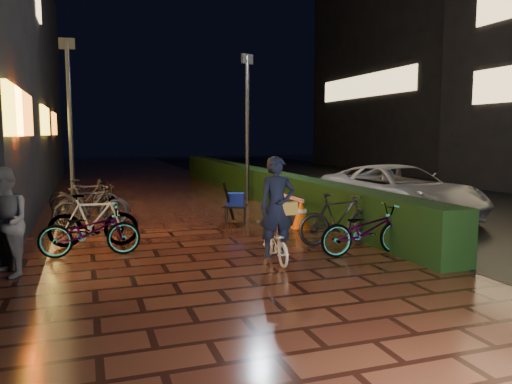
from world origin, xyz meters
name	(u,v)px	position (x,y,z in m)	size (l,w,h in m)	color
ground	(226,259)	(0.00, 0.00, 0.00)	(80.00, 80.00, 0.00)	#381911
asphalt_road	(450,201)	(9.00, 5.00, 0.00)	(11.00, 60.00, 0.01)	black
hedge	(256,183)	(3.30, 8.00, 0.50)	(0.70, 20.00, 1.00)	black
bystander_person	(4,222)	(-3.49, 0.04, 0.85)	(0.82, 0.64, 1.69)	#535355
van	(398,191)	(5.50, 2.84, 0.69)	(2.27, 4.91, 1.37)	#A1A1A6
lamp_post_hedge	(247,121)	(2.77, 7.35, 2.61)	(0.44, 0.24, 4.75)	black
lamp_post_sf	(70,114)	(-2.70, 8.54, 2.82)	(0.49, 0.15, 5.13)	black
cyclist	(276,224)	(0.75, -0.51, 0.68)	(0.67, 1.29, 1.82)	white
traffic_barrier	(291,210)	(2.42, 2.82, 0.34)	(0.46, 1.72, 0.69)	orange
cart_assembly	(235,201)	(1.16, 3.36, 0.55)	(0.75, 0.65, 1.07)	black
parked_bikes_storefront	(89,208)	(-2.26, 3.81, 0.49)	(2.06, 6.17, 1.03)	black
parked_bikes_hedge	(353,225)	(2.45, -0.11, 0.49)	(1.81, 1.52, 1.03)	black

